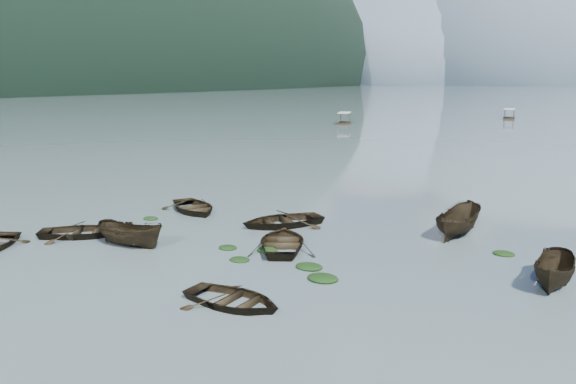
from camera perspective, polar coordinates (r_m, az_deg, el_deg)
The scene contains 20 objects.
ground_plane at distance 23.33m, azimuth -15.01°, elevation -9.96°, with size 2400.00×2400.00×0.00m, color #526367.
haze_mtn_a at distance 955.86m, azimuth 13.21°, elevation 10.69°, with size 520.00×520.00×280.00m, color #475666.
haze_mtn_b at distance 918.39m, azimuth 25.41°, elevation 9.88°, with size 520.00×520.00×340.00m, color #475666.
rowboat_1 at distance 32.37m, azimuth -20.18°, elevation -4.23°, with size 3.17×4.44×0.92m, color black.
rowboat_2 at distance 29.73m, azimuth -15.63°, elevation -5.31°, with size 1.49×3.97×1.53m, color black.
rowboat_3 at distance 28.42m, azimuth -0.51°, elevation -5.65°, with size 3.39×4.75×0.98m, color black.
rowboat_4 at distance 21.63m, azimuth -5.62°, elevation -11.35°, with size 2.91×4.07×0.84m, color black.
rowboat_5 at distance 25.82m, azimuth 25.39°, elevation -8.60°, with size 1.49×3.95×1.52m, color black.
rowboat_6 at distance 36.43m, azimuth -9.56°, elevation -1.97°, with size 3.36×4.71×0.98m, color black.
rowboat_7 at distance 32.56m, azimuth -0.62°, elevation -3.42°, with size 3.48×4.87×1.01m, color black.
rowboat_8 at distance 31.99m, azimuth 16.79°, elevation -4.19°, with size 1.71×4.56×1.76m, color black.
weed_clump_1 at distance 27.79m, azimuth -2.12°, elevation -6.06°, with size 1.09×0.87×0.24m, color black.
weed_clump_2 at distance 24.04m, azimuth 3.55°, elevation -8.93°, with size 1.37×1.10×0.30m, color black.
weed_clump_3 at distance 28.40m, azimuth -6.13°, elevation -5.73°, with size 0.97×0.82×0.22m, color black.
weed_clump_4 at distance 25.45m, azimuth 2.15°, elevation -7.74°, with size 1.27×1.01×0.26m, color black.
weed_clump_5 at distance 35.00m, azimuth -13.78°, elevation -2.70°, with size 0.98×0.79×0.21m, color black.
weed_clump_6 at distance 26.54m, azimuth -4.94°, elevation -6.95°, with size 0.99×0.83×0.21m, color black.
weed_clump_7 at distance 29.22m, azimuth 21.06°, elevation -5.96°, with size 1.05×0.84×0.23m, color black.
pontoon_left at distance 105.84m, azimuth 5.73°, elevation 6.89°, with size 2.24×5.37×2.06m, color black, non-canonical shape.
pontoon_centre at distance 127.20m, azimuth 21.52°, elevation 6.92°, with size 2.20×5.29×2.03m, color black, non-canonical shape.
Camera 1 is at (15.56, -15.24, 8.38)m, focal length 35.00 mm.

